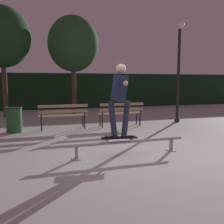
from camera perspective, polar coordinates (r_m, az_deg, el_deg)
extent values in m
plane|color=#ADAAA8|center=(5.52, 3.35, -9.74)|extent=(90.00, 90.00, 0.00)
cube|color=black|center=(15.26, -10.18, 4.83)|extent=(24.00, 1.20, 2.07)
cylinder|color=#9E9EA3|center=(5.45, 3.36, -6.89)|extent=(2.68, 0.06, 0.06)
cube|color=#9E9EA3|center=(5.22, -8.20, -9.36)|extent=(0.06, 0.06, 0.25)
cube|color=#9E9EA3|center=(5.25, -8.17, -10.62)|extent=(0.18, 0.18, 0.01)
cube|color=#9E9EA3|center=(5.95, 13.40, -7.42)|extent=(0.06, 0.06, 0.25)
cube|color=#9E9EA3|center=(5.98, 13.37, -8.54)|extent=(0.18, 0.18, 0.01)
cube|color=black|center=(5.37, 1.66, -5.90)|extent=(0.80, 0.32, 0.02)
cube|color=black|center=(5.37, 1.67, -5.79)|extent=(0.78, 0.31, 0.00)
cube|color=#9E9EA3|center=(5.42, 4.44, -5.98)|extent=(0.08, 0.18, 0.02)
cube|color=#9E9EA3|center=(5.33, -1.16, -6.18)|extent=(0.08, 0.18, 0.02)
cylinder|color=beige|center=(5.35, 4.63, -6.53)|extent=(0.06, 0.04, 0.05)
cylinder|color=beige|center=(5.51, 4.26, -6.15)|extent=(0.06, 0.04, 0.05)
cylinder|color=beige|center=(5.27, -1.05, -6.74)|extent=(0.06, 0.04, 0.05)
cylinder|color=beige|center=(5.42, -1.26, -6.34)|extent=(0.06, 0.04, 0.05)
cube|color=black|center=(5.40, 3.56, -5.58)|extent=(0.27, 0.14, 0.03)
cube|color=black|center=(5.34, -0.25, -5.71)|extent=(0.27, 0.14, 0.03)
cylinder|color=#282D42|center=(5.32, 3.17, -1.65)|extent=(0.22, 0.15, 0.79)
cylinder|color=#282D42|center=(5.27, 0.18, -1.72)|extent=(0.22, 0.15, 0.79)
cube|color=#1E284C|center=(5.23, 1.71, 5.48)|extent=(0.38, 0.41, 0.57)
cylinder|color=#1E284C|center=(4.86, 2.48, 7.24)|extent=(0.18, 0.61, 0.21)
cylinder|color=#1E284C|center=(5.61, 1.04, 7.22)|extent=(0.18, 0.61, 0.21)
sphere|color=beige|center=(4.58, 3.13, 6.62)|extent=(0.09, 0.09, 0.09)
sphere|color=beige|center=(5.88, 0.60, 6.72)|extent=(0.09, 0.09, 0.09)
sphere|color=beige|center=(5.24, 2.05, 9.85)|extent=(0.21, 0.21, 0.21)
cube|color=black|center=(8.74, -6.68, -2.05)|extent=(0.04, 0.04, 0.44)
cube|color=black|center=(8.43, -6.28, -2.38)|extent=(0.04, 0.04, 0.44)
cube|color=black|center=(8.33, -6.27, 0.57)|extent=(0.04, 0.04, 0.44)
cube|color=black|center=(8.60, -15.95, -2.42)|extent=(0.04, 0.04, 0.44)
cube|color=black|center=(8.29, -15.90, -2.77)|extent=(0.04, 0.04, 0.44)
cube|color=black|center=(8.18, -15.99, 0.22)|extent=(0.04, 0.04, 0.44)
cube|color=#A38460|center=(8.59, -11.30, -0.69)|extent=(1.60, 0.09, 0.04)
cube|color=#A38460|center=(8.45, -11.20, -0.82)|extent=(1.60, 0.09, 0.04)
cube|color=#A38460|center=(8.31, -11.10, -0.94)|extent=(1.60, 0.09, 0.04)
cube|color=#A38460|center=(8.22, -11.07, 0.11)|extent=(1.60, 0.04, 0.09)
cube|color=#A38460|center=(8.20, -11.10, 1.36)|extent=(1.60, 0.04, 0.09)
cube|color=black|center=(9.32, 5.64, -1.47)|extent=(0.04, 0.04, 0.44)
cube|color=black|center=(9.03, 6.43, -1.76)|extent=(0.04, 0.04, 0.44)
cube|color=black|center=(8.93, 6.57, 1.00)|extent=(0.04, 0.04, 0.44)
cube|color=black|center=(8.87, -2.78, -1.88)|extent=(0.04, 0.04, 0.44)
cube|color=black|center=(8.56, -2.24, -2.19)|extent=(0.04, 0.04, 0.44)
cube|color=black|center=(8.47, -2.19, 0.71)|extent=(0.04, 0.04, 0.44)
cube|color=#A38460|center=(9.02, 1.58, -0.20)|extent=(1.60, 0.09, 0.04)
cube|color=#A38460|center=(8.89, 1.87, -0.30)|extent=(1.60, 0.09, 0.04)
cube|color=#A38460|center=(8.75, 2.17, -0.42)|extent=(1.60, 0.09, 0.04)
cube|color=#A38460|center=(8.67, 2.33, 0.59)|extent=(1.60, 0.04, 0.09)
cube|color=#A38460|center=(8.65, 2.34, 1.77)|extent=(1.60, 0.04, 0.09)
cylinder|color=#4C3828|center=(12.02, -23.36, 4.81)|extent=(0.22, 0.22, 2.49)
ellipsoid|color=#193D1E|center=(12.17, -23.90, 15.51)|extent=(2.40, 2.40, 2.63)
cylinder|color=#4C3828|center=(12.34, -8.70, 5.04)|extent=(0.22, 0.22, 2.36)
ellipsoid|color=#234C28|center=(12.46, -8.90, 15.21)|extent=(2.41, 2.41, 2.65)
cylinder|color=black|center=(10.13, 14.99, 7.97)|extent=(0.11, 0.11, 3.60)
sphere|color=#F2EACC|center=(10.36, 15.35, 18.76)|extent=(0.32, 0.32, 0.32)
cylinder|color=black|center=(10.25, 14.68, -1.80)|extent=(0.20, 0.20, 0.12)
cylinder|color=#23562D|center=(8.39, -21.55, -1.70)|extent=(0.48, 0.48, 0.78)
torus|color=black|center=(8.34, -21.67, 0.95)|extent=(0.52, 0.52, 0.04)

